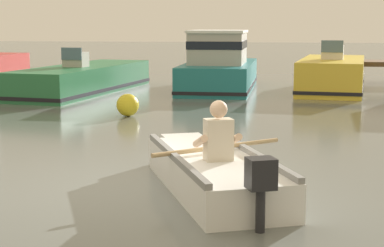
% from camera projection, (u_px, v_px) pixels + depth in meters
% --- Properties ---
extents(ground_plane, '(120.00, 120.00, 0.00)m').
position_uv_depth(ground_plane, '(127.00, 185.00, 8.47)').
color(ground_plane, slate).
extents(rowboat_with_person, '(2.22, 3.58, 1.19)m').
position_uv_depth(rowboat_with_person, '(213.00, 171.00, 8.19)').
color(rowboat_with_person, white).
rests_on(rowboat_with_person, ground).
extents(moored_boat_green, '(2.80, 6.70, 1.39)m').
position_uv_depth(moored_boat_green, '(83.00, 80.00, 19.62)').
color(moored_boat_green, '#287042').
rests_on(moored_boat_green, ground).
extents(moored_boat_teal, '(2.14, 5.35, 1.89)m').
position_uv_depth(moored_boat_teal, '(219.00, 68.00, 20.22)').
color(moored_boat_teal, '#1E727A').
rests_on(moored_boat_teal, ground).
extents(moored_boat_yellow, '(2.46, 5.13, 1.59)m').
position_uv_depth(moored_boat_yellow, '(332.00, 76.00, 19.91)').
color(moored_boat_yellow, gold).
rests_on(moored_boat_yellow, ground).
extents(mooring_buoy, '(0.52, 0.52, 0.52)m').
position_uv_depth(mooring_buoy, '(128.00, 105.00, 14.62)').
color(mooring_buoy, yellow).
rests_on(mooring_buoy, ground).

